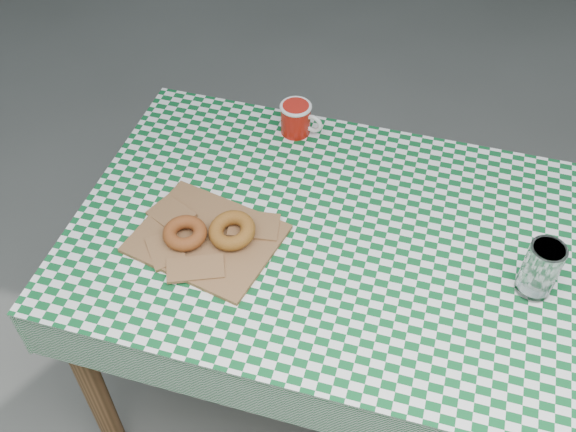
% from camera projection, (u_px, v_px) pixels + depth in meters
% --- Properties ---
extents(ground, '(60.00, 60.00, 0.00)m').
position_uv_depth(ground, '(266.00, 388.00, 2.11)').
color(ground, '#565651').
rests_on(ground, ground).
extents(table, '(1.24, 0.86, 0.75)m').
position_uv_depth(table, '(327.00, 325.00, 1.83)').
color(table, '#55361D').
rests_on(table, ground).
extents(tablecloth, '(1.26, 0.89, 0.01)m').
position_uv_depth(tablecloth, '(334.00, 235.00, 1.55)').
color(tablecloth, '#0D5425').
rests_on(tablecloth, table).
extents(paper_bag, '(0.37, 0.33, 0.02)m').
position_uv_depth(paper_bag, '(207.00, 238.00, 1.53)').
color(paper_bag, '#9A7143').
rests_on(paper_bag, tablecloth).
extents(bagel_front, '(0.11, 0.11, 0.03)m').
position_uv_depth(bagel_front, '(185.00, 233.00, 1.51)').
color(bagel_front, brown).
rests_on(bagel_front, paper_bag).
extents(bagel_back, '(0.15, 0.15, 0.03)m').
position_uv_depth(bagel_back, '(232.00, 230.00, 1.51)').
color(bagel_back, '#9A571F').
rests_on(bagel_back, paper_bag).
extents(coffee_mug, '(0.19, 0.19, 0.09)m').
position_uv_depth(coffee_mug, '(296.00, 119.00, 1.76)').
color(coffee_mug, '#AE140B').
rests_on(coffee_mug, tablecloth).
extents(drinking_glass, '(0.09, 0.09, 0.14)m').
position_uv_depth(drinking_glass, '(540.00, 269.00, 1.39)').
color(drinking_glass, silver).
rests_on(drinking_glass, tablecloth).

